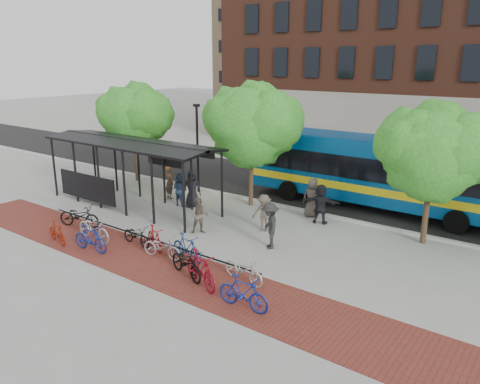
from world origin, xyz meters
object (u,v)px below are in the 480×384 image
Objects in this scene: bike_0 at (79,216)px; bike_1 at (57,232)px; bike_6 at (162,247)px; bike_10 at (244,269)px; bike_3 at (90,239)px; pedestrian_1 at (169,182)px; lamp_post_left at (197,146)px; bike_5 at (155,238)px; pedestrian_2 at (180,189)px; bus at (377,169)px; bike_8 at (186,263)px; pedestrian_3 at (264,213)px; bike_11 at (243,293)px; bus_shelter at (129,150)px; pedestrian_5 at (321,204)px; pedestrian_6 at (312,198)px; pedestrian_0 at (192,189)px; bike_2 at (94,228)px; pedestrian_9 at (270,226)px; bike_4 at (136,235)px; bike_7 at (187,248)px; pedestrian_8 at (200,216)px; tree_b at (253,122)px; tree_a at (135,114)px; bike_9 at (200,269)px; tree_c at (436,149)px.

bike_0 is 2.02m from bike_1.
bike_10 is (3.79, 0.25, 0.02)m from bike_6.
bike_3 is 7.85m from pedestrian_1.
lamp_post_left reaches higher than bike_10.
bike_5 is 0.93× the size of pedestrian_2.
bus is 15.71m from bike_1.
pedestrian_3 reaches higher than bike_8.
bike_5 is 0.89× the size of bike_11.
pedestrian_1 is (-5.61, 6.06, 0.46)m from bike_6.
bus_shelter is at bearing -9.63° from bike_0.
pedestrian_6 reaches higher than pedestrian_5.
bus_shelter is 7.90m from bike_6.
bike_5 is 0.83× the size of pedestrian_0.
lamp_post_left is at bearing 58.26° from bike_10.
bike_2 is 2.96m from bike_5.
pedestrian_9 reaches higher than pedestrian_2.
bus reaches higher than pedestrian_1.
bike_4 is (2.87, 1.86, -0.05)m from bike_1.
lamp_post_left is (1.13, 4.08, -0.25)m from bus_shelter.
bike_11 reaches higher than bike_8.
pedestrian_8 is (-1.57, 2.53, 0.30)m from bike_7.
tree_b is at bearing -145.44° from pedestrian_1.
bike_6 is at bearing -92.30° from bike_5.
pedestrian_5 reaches higher than pedestrian_2.
tree_a is at bearing -166.47° from bus.
bike_0 is 5.87m from pedestrian_0.
bike_2 reaches higher than bike_4.
bus is 6.99× the size of pedestrian_9.
tree_b is at bearing -0.62° from bike_4.
bike_1 is (1.67, -5.53, -2.51)m from bus_shelter.
bike_5 is 0.85× the size of pedestrian_9.
bike_5 is 3.87m from bike_9.
pedestrian_3 is at bearing -13.99° from tree_a.
bike_9 is 9.41m from pedestrian_2.
tree_a is at bearing -180.00° from tree_b.
pedestrian_1 is 0.94× the size of pedestrian_6.
bike_5 is at bearing 99.72° from bike_7.
bike_8 is (0.94, -1.05, -0.00)m from bike_7.
pedestrian_2 is (-6.09, 6.07, 0.36)m from bike_8.
pedestrian_1 is (-13.48, -1.73, -3.14)m from tree_c.
pedestrian_6 is at bearing -0.55° from lamp_post_left.
tree_c reaches higher than bike_2.
bus is (-3.61, 3.45, -1.95)m from tree_c.
bike_6 is (4.68, 1.57, -0.02)m from bike_1.
pedestrian_2 is at bearing -142.49° from tree_b.
pedestrian_1 is at bearing 70.65° from bus_shelter.
pedestrian_8 is at bearing 18.73° from bike_5.
bike_1 is at bearing 100.30° from bike_6.
bus is at bearing 136.26° from tree_c.
bike_10 is (10.13, -3.71, -2.52)m from bus_shelter.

